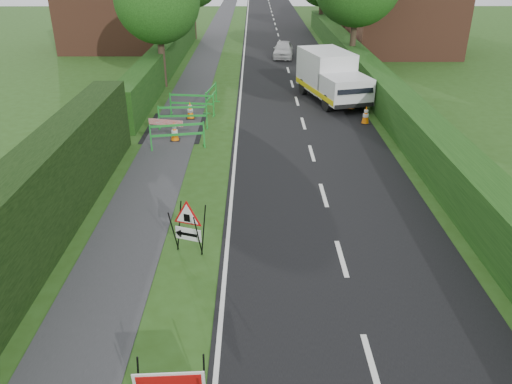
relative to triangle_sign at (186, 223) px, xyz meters
name	(u,v)px	position (x,y,z in m)	size (l,w,h in m)	color
ground	(239,284)	(1.32, -1.29, -0.86)	(120.00, 120.00, 0.00)	#264814
road_surface	(279,37)	(3.82, 33.71, -0.86)	(6.00, 90.00, 0.02)	black
footpath	(215,37)	(-1.68, 33.71, -0.86)	(2.00, 90.00, 0.02)	#2D2D30
hedge_west_near	(20,284)	(-3.68, -1.29, -0.86)	(1.10, 18.00, 2.50)	black
hedge_west_far	(168,71)	(-3.68, 20.71, -0.86)	(1.00, 24.00, 1.80)	#14380F
hedge_east	(373,96)	(7.82, 14.71, -0.86)	(1.20, 50.00, 1.50)	#14380F
house_west	(114,8)	(-8.68, 28.71, 2.03)	(7.50, 7.40, 7.88)	brown
house_east_a	(404,10)	(12.32, 26.71, 2.03)	(7.50, 7.40, 7.88)	brown
tree_nw	(157,0)	(-3.28, 16.71, 3.62)	(4.40, 4.40, 6.70)	#2D2116
triangle_sign	(186,223)	(0.00, 0.00, 0.00)	(1.08, 1.08, 1.24)	black
works_van	(331,76)	(5.48, 13.96, 0.37)	(3.23, 5.42, 2.32)	silver
traffic_cone_0	(366,115)	(6.52, 10.22, -0.47)	(0.38, 0.38, 0.79)	black
traffic_cone_1	(352,101)	(6.29, 12.39, -0.47)	(0.38, 0.38, 0.79)	black
traffic_cone_2	(339,89)	(6.04, 14.61, -0.47)	(0.38, 0.38, 0.79)	black
traffic_cone_3	(175,131)	(-1.47, 8.12, -0.47)	(0.38, 0.38, 0.79)	black
traffic_cone_4	(190,110)	(-1.17, 10.95, -0.47)	(0.38, 0.38, 0.79)	black
ped_barrier_0	(177,133)	(-1.23, 7.29, -0.23)	(2.09, 0.73, 1.00)	#1A8F2A
ped_barrier_1	(183,114)	(-1.32, 9.61, -0.23)	(2.08, 0.47, 1.00)	#1A8F2A
ped_barrier_2	(192,102)	(-1.15, 11.49, -0.23)	(2.09, 0.62, 1.00)	#1A8F2A
ped_barrier_3	(211,95)	(-0.36, 12.68, -0.23)	(0.67, 2.09, 1.00)	#1A8F2A
redwhite_plank	(167,133)	(-1.96, 9.05, -0.86)	(1.50, 0.04, 0.25)	red
hatchback_car	(283,49)	(3.72, 24.79, -0.31)	(1.30, 3.24, 1.10)	silver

